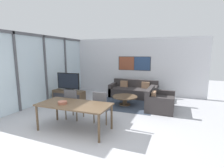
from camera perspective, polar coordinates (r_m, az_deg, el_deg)
The scene contains 13 objects.
ground_plane at distance 4.32m, azimuth -14.57°, elevation -18.85°, with size 24.00×24.00×0.00m, color #B2B2B7.
wall_back at distance 8.99m, azimuth 6.47°, elevation 5.79°, with size 7.06×0.09×2.80m.
window_wall_left at distance 7.92m, azimuth -21.08°, elevation 5.54°, with size 0.07×5.64×2.80m.
area_rug at distance 7.13m, azimuth 4.19°, elevation -6.77°, with size 2.34×1.79×0.01m.
tv_console at distance 7.86m, azimuth -13.90°, elevation -3.70°, with size 1.44×0.43×0.47m.
television at distance 7.74m, azimuth -14.08°, elevation 0.71°, with size 1.08×0.20×0.76m.
sofa_main at distance 8.42m, azimuth 7.10°, elevation -2.36°, with size 2.20×0.96×0.79m.
sofa_side at distance 6.75m, azimuth 14.89°, elevation -5.73°, with size 0.96×1.41×0.79m.
coffee_table at distance 7.05m, azimuth 4.21°, elevation -4.68°, with size 1.00×1.00×0.36m.
dining_table at distance 4.81m, azimuth -12.21°, elevation -7.06°, with size 1.95×0.93×0.73m.
dining_chair_left at distance 5.62m, azimuth -12.64°, elevation -5.96°, with size 0.46×0.46×0.96m.
dining_chair_centre at distance 5.20m, azimuth -3.46°, elevation -7.04°, with size 0.46×0.46×0.96m.
fruit_bowl at distance 4.83m, azimuth -15.84°, elevation -5.81°, with size 0.25×0.25×0.07m.
Camera 1 is at (2.27, -3.04, 2.06)m, focal length 28.00 mm.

